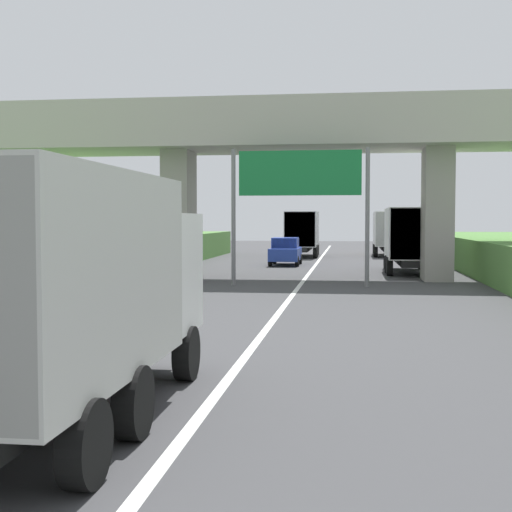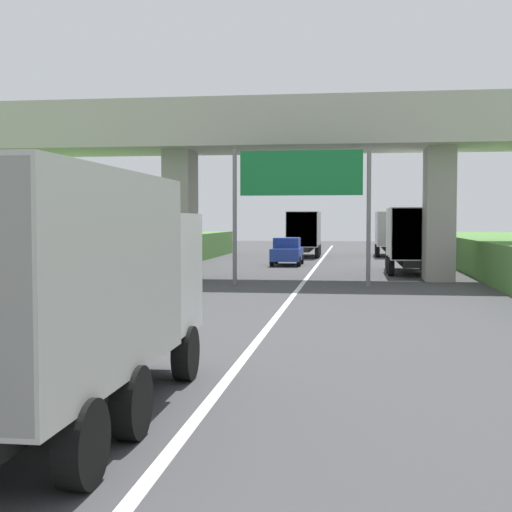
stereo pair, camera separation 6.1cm
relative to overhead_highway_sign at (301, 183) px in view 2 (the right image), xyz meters
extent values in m
cube|color=white|center=(0.00, -4.21, -4.37)|extent=(0.20, 103.26, 0.01)
cube|color=#ADA89E|center=(0.00, 3.70, 2.33)|extent=(40.00, 4.80, 1.10)
cube|color=#ADA89E|center=(0.00, 1.48, 3.43)|extent=(40.00, 0.36, 1.10)
cube|color=#ADA89E|center=(0.00, 5.92, 3.43)|extent=(40.00, 0.36, 1.10)
cube|color=#9F9A91|center=(-6.15, 3.70, -1.30)|extent=(1.30, 2.20, 6.16)
cube|color=#9F9A91|center=(6.15, 3.70, -1.30)|extent=(1.30, 2.20, 6.16)
cylinder|color=slate|center=(-2.85, 0.00, -1.45)|extent=(0.18, 0.18, 5.86)
cylinder|color=slate|center=(2.85, 0.00, -1.45)|extent=(0.18, 0.18, 5.86)
cube|color=#167238|center=(0.00, 0.00, 0.43)|extent=(5.20, 0.12, 1.90)
cube|color=white|center=(0.00, -0.01, 0.43)|extent=(4.89, 0.01, 1.67)
cube|color=black|center=(-1.46, 24.30, -3.72)|extent=(1.10, 7.30, 0.36)
cube|color=#B2B5B7|center=(-1.46, 26.90, -2.49)|extent=(2.10, 2.10, 2.10)
cube|color=#2D3842|center=(-1.46, 27.92, -2.19)|extent=(1.89, 0.06, 0.90)
cube|color=#B2B5B7|center=(-1.46, 23.25, -2.24)|extent=(2.30, 5.20, 2.60)
cube|color=gray|center=(-1.46, 20.67, -2.24)|extent=(2.21, 0.04, 2.50)
cylinder|color=black|center=(-2.43, 26.90, -3.90)|extent=(0.30, 0.96, 0.96)
cylinder|color=black|center=(-0.49, 26.90, -3.90)|extent=(0.30, 0.96, 0.96)
cylinder|color=black|center=(-2.53, 21.82, -3.90)|extent=(0.30, 0.96, 0.96)
cylinder|color=black|center=(-0.39, 21.82, -3.90)|extent=(0.30, 0.96, 0.96)
cylinder|color=black|center=(-2.53, 23.51, -3.90)|extent=(0.30, 0.96, 0.96)
cylinder|color=black|center=(-0.39, 23.51, -3.90)|extent=(0.30, 0.96, 0.96)
cube|color=black|center=(5.12, 26.29, -3.72)|extent=(1.10, 7.30, 0.36)
cube|color=gold|center=(5.12, 28.89, -2.49)|extent=(2.10, 2.10, 2.10)
cube|color=#2D3842|center=(5.12, 29.91, -2.19)|extent=(1.89, 0.06, 0.90)
cube|color=silver|center=(5.12, 25.24, -2.24)|extent=(2.30, 5.20, 2.60)
cube|color=#A8A8A4|center=(5.12, 22.66, -2.24)|extent=(2.21, 0.04, 2.50)
cylinder|color=black|center=(4.15, 28.89, -3.90)|extent=(0.30, 0.96, 0.96)
cylinder|color=black|center=(6.09, 28.89, -3.90)|extent=(0.30, 0.96, 0.96)
cylinder|color=black|center=(4.05, 23.81, -3.90)|extent=(0.30, 0.96, 0.96)
cylinder|color=black|center=(6.19, 23.81, -3.90)|extent=(0.30, 0.96, 0.96)
cylinder|color=black|center=(4.05, 25.50, -3.90)|extent=(0.30, 0.96, 0.96)
cylinder|color=black|center=(6.19, 25.50, -3.90)|extent=(0.30, 0.96, 0.96)
cube|color=black|center=(5.18, 8.48, -3.72)|extent=(1.10, 7.30, 0.36)
cube|color=black|center=(5.18, 11.08, -2.49)|extent=(2.10, 2.10, 2.10)
cube|color=#2D3842|center=(5.18, 12.10, -2.19)|extent=(1.89, 0.06, 0.90)
cube|color=silver|center=(5.18, 7.43, -2.24)|extent=(2.30, 5.20, 2.60)
cube|color=#A8A8A4|center=(5.18, 4.85, -2.24)|extent=(2.21, 0.04, 2.50)
cylinder|color=black|center=(4.21, 11.08, -3.90)|extent=(0.30, 0.96, 0.96)
cylinder|color=black|center=(6.15, 11.08, -3.90)|extent=(0.30, 0.96, 0.96)
cylinder|color=black|center=(4.11, 6.00, -3.90)|extent=(0.30, 0.96, 0.96)
cylinder|color=black|center=(6.25, 6.00, -3.90)|extent=(0.30, 0.96, 0.96)
cylinder|color=black|center=(4.11, 7.69, -3.90)|extent=(0.30, 0.96, 0.96)
cylinder|color=black|center=(6.25, 7.69, -3.90)|extent=(0.30, 0.96, 0.96)
cube|color=black|center=(-1.68, -20.64, -3.72)|extent=(1.10, 7.30, 0.36)
cube|color=silver|center=(-1.68, -18.04, -2.49)|extent=(2.10, 2.10, 2.10)
cube|color=#2D3842|center=(-1.68, -17.02, -2.19)|extent=(1.89, 0.06, 0.90)
cube|color=#B7B7B2|center=(-1.68, -21.69, -2.24)|extent=(2.30, 5.20, 2.60)
cylinder|color=black|center=(-2.65, -18.04, -3.90)|extent=(0.30, 0.96, 0.96)
cylinder|color=black|center=(-0.71, -18.04, -3.90)|extent=(0.30, 0.96, 0.96)
cylinder|color=black|center=(-0.61, -23.12, -3.90)|extent=(0.30, 0.96, 0.96)
cylinder|color=black|center=(-0.61, -21.43, -3.90)|extent=(0.30, 0.96, 0.96)
cube|color=#233D9E|center=(-1.85, 13.79, -3.68)|extent=(1.76, 4.10, 0.76)
cube|color=#233D9E|center=(-1.85, 13.64, -2.98)|extent=(1.56, 1.90, 0.64)
cube|color=#2D3842|center=(-1.85, 12.72, -2.98)|extent=(1.44, 0.06, 0.54)
cylinder|color=black|center=(-2.67, 15.06, -4.06)|extent=(0.22, 0.64, 0.64)
cylinder|color=black|center=(-1.03, 15.06, -4.06)|extent=(0.22, 0.64, 0.64)
cylinder|color=black|center=(-2.67, 12.52, -4.06)|extent=(0.22, 0.64, 0.64)
cylinder|color=black|center=(-1.03, 12.52, -4.06)|extent=(0.22, 0.64, 0.64)
camera|label=1|loc=(2.13, -30.14, -1.55)|focal=49.76mm
camera|label=2|loc=(2.19, -30.13, -1.55)|focal=49.76mm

